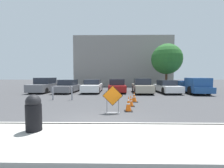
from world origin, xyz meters
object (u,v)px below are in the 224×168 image
at_px(parked_car_third, 93,86).
at_px(parked_car_sixth, 167,87).
at_px(traffic_cone_nearest, 128,104).
at_px(parked_car_second, 68,87).
at_px(parked_car_fifth, 142,86).
at_px(pickup_truck, 193,86).
at_px(traffic_cone_second, 131,101).
at_px(trash_bin, 34,112).
at_px(bollard_second, 53,93).
at_px(parked_car_nearest, 45,86).
at_px(bollard_nearest, 72,93).
at_px(road_closed_sign, 113,98).
at_px(parked_car_fourth, 117,86).
at_px(traffic_cone_third, 134,97).

bearing_deg(parked_car_third, parked_car_sixth, 176.28).
bearing_deg(parked_car_third, traffic_cone_nearest, 109.71).
relative_size(parked_car_second, parked_car_fifth, 1.04).
bearing_deg(pickup_truck, traffic_cone_second, 46.45).
bearing_deg(parked_car_fifth, pickup_truck, -179.51).
distance_m(parked_car_third, trash_bin, 12.00).
height_order(parked_car_sixth, bollard_second, parked_car_sixth).
xyz_separation_m(parked_car_second, pickup_truck, (13.41, -0.52, 0.10)).
relative_size(parked_car_nearest, parked_car_third, 1.02).
bearing_deg(parked_car_sixth, pickup_truck, 172.25).
xyz_separation_m(parked_car_nearest, parked_car_second, (2.69, -0.37, -0.08)).
xyz_separation_m(traffic_cone_nearest, bollard_nearest, (-3.97, 3.50, 0.16)).
relative_size(traffic_cone_second, parked_car_second, 0.15).
distance_m(parked_car_second, pickup_truck, 13.42).
height_order(parked_car_fifth, pickup_truck, pickup_truck).
xyz_separation_m(road_closed_sign, parked_car_third, (-2.34, 9.24, -0.09)).
distance_m(parked_car_second, parked_car_fifth, 8.07).
relative_size(pickup_truck, bollard_second, 5.83).
bearing_deg(parked_car_fourth, traffic_cone_second, 94.61).
height_order(parked_car_second, parked_car_third, parked_car_second).
bearing_deg(traffic_cone_nearest, bollard_nearest, 138.58).
relative_size(parked_car_second, parked_car_fourth, 1.06).
bearing_deg(parked_car_fifth, parked_car_sixth, -174.61).
xyz_separation_m(parked_car_second, trash_bin, (2.57, -11.71, 0.08)).
bearing_deg(parked_car_nearest, parked_car_sixth, 179.97).
xyz_separation_m(traffic_cone_third, pickup_truck, (6.90, 5.29, 0.39)).
bearing_deg(traffic_cone_third, traffic_cone_second, -105.37).
height_order(traffic_cone_third, parked_car_fifth, parked_car_fifth).
xyz_separation_m(parked_car_third, parked_car_sixth, (8.06, -0.53, -0.02)).
relative_size(road_closed_sign, bollard_second, 1.44).
height_order(parked_car_sixth, trash_bin, parked_car_sixth).
distance_m(traffic_cone_second, bollard_nearest, 4.77).
distance_m(road_closed_sign, parked_car_fifth, 9.05).
xyz_separation_m(parked_car_nearest, trash_bin, (5.26, -12.08, -0.00)).
distance_m(road_closed_sign, bollard_second, 6.03).
height_order(traffic_cone_nearest, traffic_cone_third, traffic_cone_nearest).
distance_m(parked_car_nearest, trash_bin, 13.18).
distance_m(traffic_cone_third, parked_car_sixth, 7.00).
relative_size(parked_car_nearest, bollard_second, 4.91).
relative_size(traffic_cone_second, bollard_nearest, 0.63).
xyz_separation_m(parked_car_nearest, parked_car_fourth, (8.06, -0.05, -0.06)).
bearing_deg(pickup_truck, parked_car_sixth, -2.31).
relative_size(traffic_cone_nearest, bollard_nearest, 0.77).
relative_size(parked_car_second, pickup_truck, 0.77).
bearing_deg(road_closed_sign, traffic_cone_third, 64.79).
distance_m(traffic_cone_third, parked_car_third, 7.20).
distance_m(traffic_cone_second, parked_car_fifth, 7.13).
bearing_deg(parked_car_fourth, parked_car_fifth, 163.88).
xyz_separation_m(parked_car_fifth, trash_bin, (-5.48, -11.30, 0.02)).
bearing_deg(parked_car_fifth, bollard_second, 32.88).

